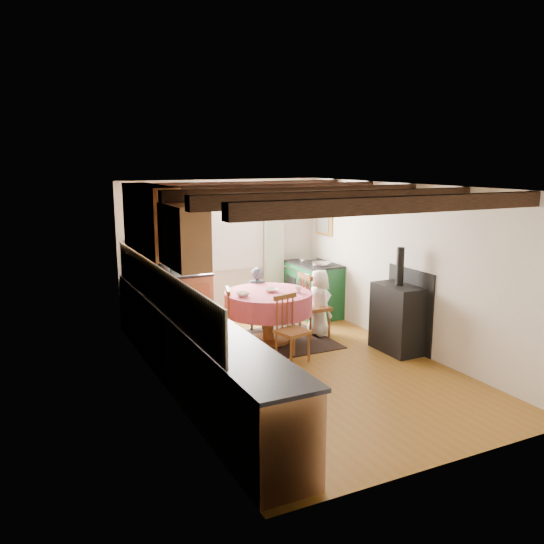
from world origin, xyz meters
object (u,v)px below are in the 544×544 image
aga_range (314,289)px  cup (298,290)px  chair_left (217,320)px  child_right (319,303)px  chair_near (293,329)px  chair_right (315,305)px  cast_iron_stove (399,300)px  child_far (257,299)px  dining_table (268,318)px

aga_range → cup: bearing=-128.3°
aga_range → cup: 1.70m
chair_left → aga_range: aga_range is taller
chair_left → child_right: 1.69m
cup → chair_near: bearing=-124.4°
chair_left → chair_right: 1.60m
chair_near → chair_left: bearing=116.3°
cast_iron_stove → child_right: (-0.63, 1.14, -0.23)m
aga_range → child_far: child_far is taller
cast_iron_stove → child_right: bearing=118.7°
chair_right → child_far: child_far is taller
chair_near → child_right: 1.28m
chair_near → cast_iron_stove: cast_iron_stove is taller
cast_iron_stove → child_right: 1.32m
cast_iron_stove → child_right: cast_iron_stove is taller
child_far → chair_near: bearing=103.5°
child_far → child_right: child_right is taller
dining_table → child_far: size_ratio=1.26×
child_right → chair_right: bearing=103.1°
chair_right → cast_iron_stove: cast_iron_stove is taller
child_right → cup: child_right is taller
chair_near → child_right: size_ratio=0.88×
cup → cast_iron_stove: bearing=-38.3°
chair_near → child_right: child_right is taller
cup → child_right: bearing=25.7°
chair_near → cup: chair_near is taller
dining_table → child_far: 0.71m
chair_right → cup: bearing=120.4°
child_right → dining_table: bearing=91.8°
chair_right → cup: chair_right is taller
dining_table → chair_right: bearing=-0.7°
chair_near → chair_right: size_ratio=0.92×
chair_near → child_right: (0.94, 0.87, 0.06)m
cast_iron_stove → child_far: 2.31m
dining_table → chair_near: chair_near is taller
chair_near → chair_right: 1.20m
cast_iron_stove → chair_left: bearing=153.1°
chair_left → chair_near: bearing=57.2°
child_far → child_right: (0.77, -0.67, 0.01)m
dining_table → chair_right: 0.81m
child_right → cast_iron_stove: bearing=-150.1°
chair_near → chair_right: (0.85, 0.85, 0.04)m
dining_table → chair_near: bearing=-93.3°
dining_table → aga_range: aga_range is taller
chair_right → cup: (-0.42, -0.23, 0.33)m
chair_left → aga_range: bearing=132.2°
chair_near → dining_table: bearing=73.3°
chair_near → cup: 0.84m
dining_table → cup: 0.63m
dining_table → chair_right: size_ratio=1.30×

